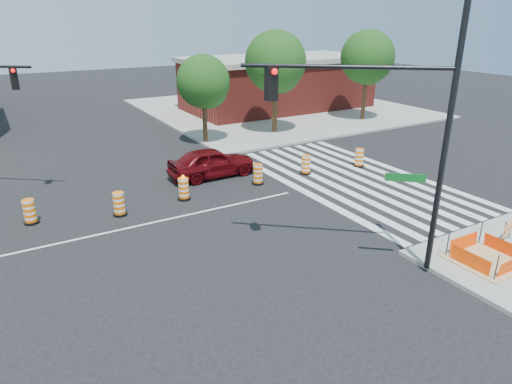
% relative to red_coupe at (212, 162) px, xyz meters
% --- Properties ---
extents(ground, '(120.00, 120.00, 0.00)m').
position_rel_red_coupe_xyz_m(ground, '(-4.90, -4.01, -0.78)').
color(ground, black).
rests_on(ground, ground).
extents(sidewalk_ne, '(22.00, 22.00, 0.15)m').
position_rel_red_coupe_xyz_m(sidewalk_ne, '(13.10, 13.99, -0.70)').
color(sidewalk_ne, gray).
rests_on(sidewalk_ne, ground).
extents(crosswalk_east, '(6.75, 13.50, 0.01)m').
position_rel_red_coupe_xyz_m(crosswalk_east, '(6.05, -4.01, -0.77)').
color(crosswalk_east, silver).
rests_on(crosswalk_east, ground).
extents(lane_centerline, '(14.00, 0.12, 0.01)m').
position_rel_red_coupe_xyz_m(lane_centerline, '(-4.90, -4.01, -0.77)').
color(lane_centerline, silver).
rests_on(lane_centerline, ground).
extents(excavation_pit, '(2.20, 2.20, 0.90)m').
position_rel_red_coupe_xyz_m(excavation_pit, '(4.10, -13.01, -0.56)').
color(excavation_pit, tan).
rests_on(excavation_pit, ground).
extents(brick_storefront, '(16.50, 8.50, 4.60)m').
position_rel_red_coupe_xyz_m(brick_storefront, '(13.10, 13.99, 1.54)').
color(brick_storefront, maroon).
rests_on(brick_storefront, ground).
extents(red_coupe, '(4.58, 1.86, 1.56)m').
position_rel_red_coupe_xyz_m(red_coupe, '(0.00, 0.00, 0.00)').
color(red_coupe, '#54070B').
rests_on(red_coupe, ground).
extents(signal_pole_se, '(4.91, 4.05, 8.24)m').
position_rel_red_coupe_xyz_m(signal_pole_se, '(0.69, -11.20, 4.27)').
color(signal_pole_se, black).
rests_on(signal_pole_se, ground).
extents(barricade, '(0.76, 0.21, 0.91)m').
position_rel_red_coupe_xyz_m(barricade, '(6.03, -12.48, -0.13)').
color(barricade, '#FF6D05').
rests_on(barricade, ground).
extents(tree_north_c, '(3.39, 3.38, 5.74)m').
position_rel_red_coupe_xyz_m(tree_north_c, '(2.49, 6.24, 3.07)').
color(tree_north_c, '#382314').
rests_on(tree_north_c, ground).
extents(tree_north_d, '(4.18, 4.18, 7.10)m').
position_rel_red_coupe_xyz_m(tree_north_d, '(7.88, 6.23, 3.99)').
color(tree_north_d, '#382314').
rests_on(tree_north_d, ground).
extents(tree_north_e, '(4.13, 4.13, 7.02)m').
position_rel_red_coupe_xyz_m(tree_north_e, '(16.36, 6.36, 3.93)').
color(tree_north_e, '#382314').
rests_on(tree_north_e, ground).
extents(median_drum_2, '(0.60, 0.60, 1.02)m').
position_rel_red_coupe_xyz_m(median_drum_2, '(-8.86, -1.55, -0.30)').
color(median_drum_2, black).
rests_on(median_drum_2, ground).
extents(median_drum_3, '(0.60, 0.60, 1.02)m').
position_rel_red_coupe_xyz_m(median_drum_3, '(-5.52, -2.57, -0.30)').
color(median_drum_3, black).
rests_on(median_drum_3, ground).
extents(median_drum_4, '(0.60, 0.60, 1.18)m').
position_rel_red_coupe_xyz_m(median_drum_4, '(-2.49, -2.27, -0.29)').
color(median_drum_4, black).
rests_on(median_drum_4, ground).
extents(median_drum_5, '(0.60, 0.60, 1.02)m').
position_rel_red_coupe_xyz_m(median_drum_5, '(1.49, -2.20, -0.30)').
color(median_drum_5, black).
rests_on(median_drum_5, ground).
extents(median_drum_6, '(0.60, 0.60, 1.02)m').
position_rel_red_coupe_xyz_m(median_drum_6, '(4.51, -2.13, -0.30)').
color(median_drum_6, black).
rests_on(median_drum_6, ground).
extents(median_drum_7, '(0.60, 0.60, 1.02)m').
position_rel_red_coupe_xyz_m(median_drum_7, '(7.85, -2.60, -0.30)').
color(median_drum_7, black).
rests_on(median_drum_7, ground).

